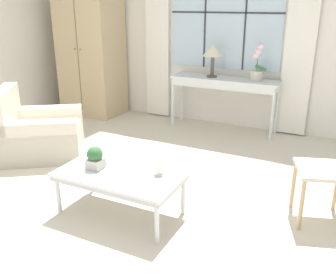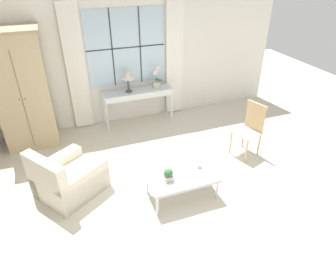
% 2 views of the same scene
% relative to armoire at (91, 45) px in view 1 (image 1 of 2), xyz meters
% --- Properties ---
extents(ground_plane, '(14.00, 14.00, 0.00)m').
position_rel_armoire_xyz_m(ground_plane, '(2.15, -2.61, -1.15)').
color(ground_plane, beige).
extents(wall_back_windowed, '(7.20, 0.14, 2.80)m').
position_rel_armoire_xyz_m(wall_back_windowed, '(2.15, 0.41, 0.25)').
color(wall_back_windowed, silver).
rests_on(wall_back_windowed, ground_plane).
extents(armoire, '(1.03, 0.74, 2.29)m').
position_rel_armoire_xyz_m(armoire, '(0.00, 0.00, 0.00)').
color(armoire, tan).
rests_on(armoire, ground_plane).
extents(console_table, '(1.59, 0.41, 0.78)m').
position_rel_armoire_xyz_m(console_table, '(2.28, 0.12, -0.46)').
color(console_table, silver).
rests_on(console_table, ground_plane).
extents(table_lamp, '(0.30, 0.30, 0.48)m').
position_rel_armoire_xyz_m(table_lamp, '(2.08, 0.12, -0.01)').
color(table_lamp, '#4C4742').
rests_on(table_lamp, console_table).
extents(potted_orchid, '(0.23, 0.18, 0.52)m').
position_rel_armoire_xyz_m(potted_orchid, '(2.73, 0.14, -0.17)').
color(potted_orchid, '#BCB7AD').
rests_on(potted_orchid, console_table).
extents(armchair_upholstered, '(1.25, 1.22, 0.85)m').
position_rel_armoire_xyz_m(armchair_upholstered, '(0.55, -1.86, -0.88)').
color(armchair_upholstered, beige).
rests_on(armchair_upholstered, ground_plane).
extents(coffee_table, '(1.10, 0.61, 0.41)m').
position_rel_armoire_xyz_m(coffee_table, '(2.23, -2.59, -0.78)').
color(coffee_table, silver).
rests_on(coffee_table, ground_plane).
extents(potted_plant_small, '(0.14, 0.14, 0.21)m').
position_rel_armoire_xyz_m(potted_plant_small, '(1.99, -2.61, -0.64)').
color(potted_plant_small, '#BCB7AD').
rests_on(potted_plant_small, coffee_table).
extents(pillar_candle, '(0.10, 0.10, 0.12)m').
position_rel_armoire_xyz_m(pillar_candle, '(2.56, -2.47, -0.69)').
color(pillar_candle, silver).
rests_on(pillar_candle, coffee_table).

